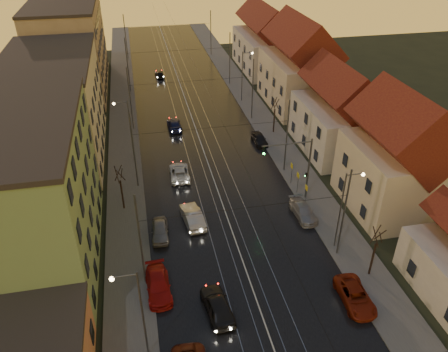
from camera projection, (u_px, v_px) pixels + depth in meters
road at (193, 121)px, 63.90m from camera, size 16.00×120.00×0.04m
sidewalk_left at (124, 127)px, 62.12m from camera, size 4.00×120.00×0.15m
sidewalk_right at (259, 115)px, 65.61m from camera, size 4.00×120.00×0.15m
tram_rail_0 at (178, 122)px, 63.49m from camera, size 0.06×120.00×0.03m
tram_rail_1 at (188, 121)px, 63.74m from camera, size 0.06×120.00×0.03m
tram_rail_2 at (198, 120)px, 64.01m from camera, size 0.06×120.00×0.03m
tram_rail_3 at (208, 120)px, 64.26m from camera, size 0.06×120.00×0.03m
apartment_left_1 at (26, 198)px, 35.83m from camera, size 10.00×18.00×13.00m
apartment_left_2 at (55, 109)px, 52.70m from camera, size 10.00×20.00×12.00m
apartment_left_3 at (71, 47)px, 72.09m from camera, size 10.00×24.00×14.00m
house_right_1 at (398, 160)px, 43.23m from camera, size 8.67×10.20×10.80m
house_right_2 at (340, 115)px, 54.45m from camera, size 9.18×12.24×9.20m
house_right_3 at (299, 69)px, 66.29m from camera, size 9.18×14.28×11.50m
house_right_4 at (265, 42)px, 81.63m from camera, size 9.18×16.32×10.00m
catenary_pole_l_1 at (140, 242)px, 34.29m from camera, size 0.16×0.16×9.00m
catenary_pole_r_1 at (344, 214)px, 37.29m from camera, size 0.16×0.16×9.00m
catenary_pole_l_2 at (134, 152)px, 46.74m from camera, size 0.16×0.16×9.00m
catenary_pole_r_2 at (287, 137)px, 49.74m from camera, size 0.16×0.16×9.00m
catenary_pole_l_3 at (130, 100)px, 59.19m from camera, size 0.16×0.16×9.00m
catenary_pole_r_3 at (253, 90)px, 62.19m from camera, size 0.16×0.16×9.00m
catenary_pole_l_4 at (128, 66)px, 71.64m from camera, size 0.16×0.16×9.00m
catenary_pole_r_4 at (230, 59)px, 74.64m from camera, size 0.16×0.16×9.00m
catenary_pole_l_5 at (126, 38)px, 86.59m from camera, size 0.16×0.16×9.00m
catenary_pole_r_5 at (211, 33)px, 89.59m from camera, size 0.16×0.16×9.00m
street_lamp_0 at (137, 308)px, 28.19m from camera, size 1.75×0.32×8.00m
street_lamp_1 at (345, 203)px, 38.00m from camera, size 1.75×0.32×8.00m
street_lamp_2 at (127, 125)px, 51.43m from camera, size 1.75×0.32×8.00m
street_lamp_3 at (244, 72)px, 67.89m from camera, size 1.75×0.32×8.00m
traffic_light_mast at (300, 162)px, 44.60m from camera, size 5.30×0.32×7.20m
bare_tree_0 at (121, 189)px, 44.21m from camera, size 1.09×1.09×5.11m
bare_tree_1 at (374, 253)px, 36.15m from camera, size 1.09×1.09×5.11m
bare_tree_2 at (274, 116)px, 59.42m from camera, size 1.09×1.09×5.11m
driving_car_0 at (217, 305)px, 33.58m from camera, size 2.38×4.81×1.58m
driving_car_1 at (192, 216)px, 43.17m from camera, size 2.22×4.93×1.57m
driving_car_2 at (179, 172)px, 50.52m from camera, size 2.35×4.80×1.31m
driving_car_3 at (174, 125)px, 61.42m from camera, size 1.89×4.51×1.30m
driving_car_4 at (160, 74)px, 79.74m from camera, size 1.66×3.65×1.22m
parked_left_2 at (158, 285)px, 35.49m from camera, size 2.11×4.81×1.37m
parked_left_3 at (160, 230)px, 41.51m from camera, size 1.80×3.98×1.32m
parked_right_0 at (355, 296)px, 34.56m from camera, size 2.35×4.75×1.30m
parked_right_1 at (303, 211)px, 44.14m from camera, size 2.02×4.51×1.28m
parked_right_2 at (259, 139)px, 57.68m from camera, size 1.67×3.90×1.31m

